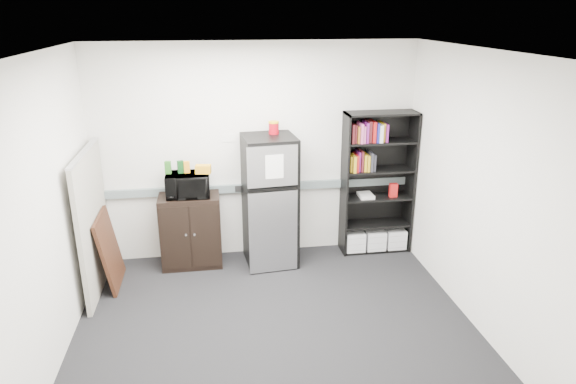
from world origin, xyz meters
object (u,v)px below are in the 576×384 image
object	(u,v)px
microwave	(188,185)
refrigerator	(270,201)
bookshelf	(377,184)
cubicle_partition	(93,222)
cabinet	(191,230)

from	to	relation	value
microwave	refrigerator	xyz separation A→B (m)	(0.98, -0.06, -0.24)
bookshelf	microwave	world-z (taller)	bookshelf
cubicle_partition	cabinet	world-z (taller)	cubicle_partition
microwave	refrigerator	bearing A→B (deg)	-3.55
cabinet	refrigerator	bearing A→B (deg)	-4.67
cabinet	microwave	bearing A→B (deg)	-90.00
cabinet	microwave	distance (m)	0.60
cubicle_partition	refrigerator	xyz separation A→B (m)	(2.02, 0.34, 0.00)
bookshelf	microwave	size ratio (longest dim) A/B	3.61
cubicle_partition	microwave	world-z (taller)	cubicle_partition
microwave	bookshelf	bearing A→B (deg)	2.12
cubicle_partition	refrigerator	size ratio (longest dim) A/B	0.99
bookshelf	microwave	bearing A→B (deg)	-178.07
bookshelf	refrigerator	distance (m)	1.42
cubicle_partition	refrigerator	distance (m)	2.05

